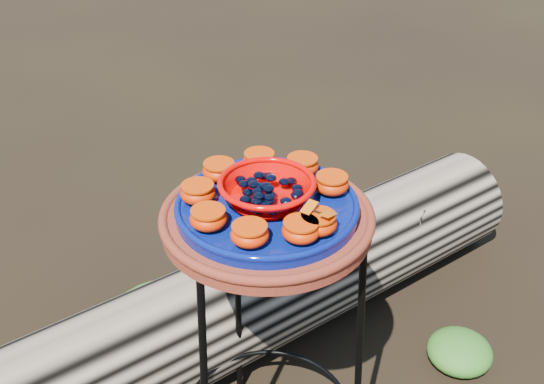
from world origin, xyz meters
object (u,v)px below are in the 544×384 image
object	(u,v)px
cobalt_plate	(267,208)
driftwood_log	(274,288)
plant_stand	(268,353)
red_bowl	(267,192)
terracotta_saucer	(267,220)

from	to	relation	value
cobalt_plate	driftwood_log	world-z (taller)	cobalt_plate
plant_stand	cobalt_plate	size ratio (longest dim) A/B	1.94
red_bowl	terracotta_saucer	bearing A→B (deg)	0.00
terracotta_saucer	driftwood_log	xyz separation A→B (m)	(0.18, 0.41, -0.55)
terracotta_saucer	cobalt_plate	size ratio (longest dim) A/B	1.17
cobalt_plate	terracotta_saucer	bearing A→B (deg)	0.00
red_bowl	driftwood_log	distance (m)	0.77
terracotta_saucer	red_bowl	distance (m)	0.07
cobalt_plate	plant_stand	bearing A→B (deg)	0.00
plant_stand	red_bowl	world-z (taller)	red_bowl
cobalt_plate	driftwood_log	bearing A→B (deg)	66.36
terracotta_saucer	cobalt_plate	world-z (taller)	cobalt_plate
plant_stand	cobalt_plate	xyz separation A→B (m)	(0.00, 0.00, 0.40)
plant_stand	driftwood_log	distance (m)	0.49
plant_stand	cobalt_plate	world-z (taller)	cobalt_plate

